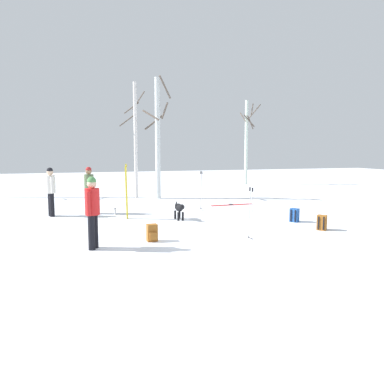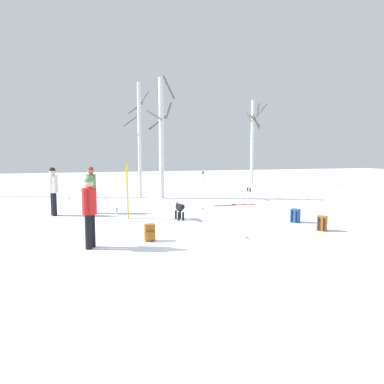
{
  "view_description": "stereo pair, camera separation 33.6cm",
  "coord_description": "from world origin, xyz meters",
  "px_view_note": "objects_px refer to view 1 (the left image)",
  "views": [
    {
      "loc": [
        -3.6,
        -9.51,
        2.35
      ],
      "look_at": [
        -0.22,
        1.85,
        1.0
      ],
      "focal_mm": 35.31,
      "sensor_mm": 36.0,
      "label": 1
    },
    {
      "loc": [
        -3.27,
        -9.6,
        2.35
      ],
      "look_at": [
        -0.22,
        1.85,
        1.0
      ],
      "focal_mm": 35.31,
      "sensor_mm": 36.0,
      "label": 2
    }
  ],
  "objects_px": {
    "ski_pair_lying_0": "(232,205)",
    "backpack_1": "(322,223)",
    "backpack_0": "(152,233)",
    "birch_tree_1": "(135,139)",
    "person_1": "(92,208)",
    "birch_tree_2": "(158,136)",
    "person_2": "(51,189)",
    "ski_pair_planted_0": "(126,192)",
    "ski_poles_0": "(201,190)",
    "birch_tree_3": "(247,140)",
    "backpack_2": "(295,215)",
    "person_0": "(89,187)",
    "dog": "(179,208)",
    "ski_poles_1": "(251,212)",
    "water_bottle_0": "(115,212)"
  },
  "relations": [
    {
      "from": "ski_pair_lying_0",
      "to": "backpack_0",
      "type": "bearing_deg",
      "value": -129.87
    },
    {
      "from": "person_0",
      "to": "backpack_1",
      "type": "xyz_separation_m",
      "value": [
        6.42,
        -4.84,
        -0.77
      ]
    },
    {
      "from": "person_0",
      "to": "ski_pair_lying_0",
      "type": "height_order",
      "value": "person_0"
    },
    {
      "from": "water_bottle_0",
      "to": "birch_tree_1",
      "type": "height_order",
      "value": "birch_tree_1"
    },
    {
      "from": "ski_poles_1",
      "to": "backpack_0",
      "type": "relative_size",
      "value": 3.13
    },
    {
      "from": "ski_pair_lying_0",
      "to": "birch_tree_1",
      "type": "xyz_separation_m",
      "value": [
        -3.53,
        3.51,
        2.83
      ]
    },
    {
      "from": "ski_poles_1",
      "to": "ski_pair_lying_0",
      "type": "bearing_deg",
      "value": 71.8
    },
    {
      "from": "person_1",
      "to": "dog",
      "type": "relative_size",
      "value": 1.91
    },
    {
      "from": "backpack_0",
      "to": "water_bottle_0",
      "type": "bearing_deg",
      "value": 97.57
    },
    {
      "from": "person_1",
      "to": "birch_tree_2",
      "type": "distance_m",
      "value": 9.44
    },
    {
      "from": "ski_pair_planted_0",
      "to": "backpack_1",
      "type": "distance_m",
      "value": 6.28
    },
    {
      "from": "backpack_0",
      "to": "birch_tree_3",
      "type": "bearing_deg",
      "value": 57.02
    },
    {
      "from": "ski_pair_planted_0",
      "to": "backpack_1",
      "type": "bearing_deg",
      "value": -32.91
    },
    {
      "from": "ski_poles_0",
      "to": "backpack_2",
      "type": "distance_m",
      "value": 3.8
    },
    {
      "from": "ski_pair_lying_0",
      "to": "person_1",
      "type": "bearing_deg",
      "value": -136.31
    },
    {
      "from": "ski_poles_0",
      "to": "birch_tree_1",
      "type": "xyz_separation_m",
      "value": [
        -1.85,
        4.49,
        2.03
      ]
    },
    {
      "from": "birch_tree_1",
      "to": "ski_pair_lying_0",
      "type": "bearing_deg",
      "value": -44.86
    },
    {
      "from": "water_bottle_0",
      "to": "birch_tree_3",
      "type": "xyz_separation_m",
      "value": [
        9.54,
        9.65,
        2.84
      ]
    },
    {
      "from": "person_2",
      "to": "birch_tree_1",
      "type": "height_order",
      "value": "birch_tree_1"
    },
    {
      "from": "person_1",
      "to": "birch_tree_2",
      "type": "height_order",
      "value": "birch_tree_2"
    },
    {
      "from": "person_1",
      "to": "ski_pair_lying_0",
      "type": "bearing_deg",
      "value": 43.69
    },
    {
      "from": "person_1",
      "to": "birch_tree_3",
      "type": "xyz_separation_m",
      "value": [
        10.45,
        14.19,
        1.98
      ]
    },
    {
      "from": "water_bottle_0",
      "to": "ski_poles_0",
      "type": "bearing_deg",
      "value": 1.4
    },
    {
      "from": "ski_pair_lying_0",
      "to": "ski_poles_0",
      "type": "relative_size",
      "value": 1.24
    },
    {
      "from": "backpack_0",
      "to": "birch_tree_1",
      "type": "height_order",
      "value": "birch_tree_1"
    },
    {
      "from": "person_2",
      "to": "water_bottle_0",
      "type": "bearing_deg",
      "value": -10.3
    },
    {
      "from": "person_0",
      "to": "dog",
      "type": "height_order",
      "value": "person_0"
    },
    {
      "from": "backpack_1",
      "to": "backpack_0",
      "type": "bearing_deg",
      "value": 179.01
    },
    {
      "from": "person_0",
      "to": "backpack_1",
      "type": "bearing_deg",
      "value": -37.01
    },
    {
      "from": "person_2",
      "to": "birch_tree_2",
      "type": "bearing_deg",
      "value": 38.82
    },
    {
      "from": "water_bottle_0",
      "to": "birch_tree_1",
      "type": "relative_size",
      "value": 0.05
    },
    {
      "from": "backpack_2",
      "to": "person_0",
      "type": "bearing_deg",
      "value": 150.96
    },
    {
      "from": "ski_poles_1",
      "to": "ski_poles_0",
      "type": "bearing_deg",
      "value": 86.94
    },
    {
      "from": "person_2",
      "to": "ski_pair_planted_0",
      "type": "distance_m",
      "value": 2.8
    },
    {
      "from": "backpack_0",
      "to": "birch_tree_1",
      "type": "xyz_separation_m",
      "value": [
        0.86,
        8.77,
        2.63
      ]
    },
    {
      "from": "backpack_2",
      "to": "water_bottle_0",
      "type": "bearing_deg",
      "value": 151.54
    },
    {
      "from": "person_1",
      "to": "backpack_0",
      "type": "distance_m",
      "value": 1.69
    },
    {
      "from": "backpack_0",
      "to": "birch_tree_3",
      "type": "relative_size",
      "value": 0.08
    },
    {
      "from": "ski_poles_0",
      "to": "birch_tree_3",
      "type": "xyz_separation_m",
      "value": [
        6.27,
        9.57,
        2.15
      ]
    },
    {
      "from": "backpack_1",
      "to": "birch_tree_2",
      "type": "height_order",
      "value": "birch_tree_2"
    },
    {
      "from": "dog",
      "to": "birch_tree_1",
      "type": "relative_size",
      "value": 0.16
    },
    {
      "from": "person_2",
      "to": "ski_poles_1",
      "type": "relative_size",
      "value": 1.24
    },
    {
      "from": "ski_pair_lying_0",
      "to": "backpack_1",
      "type": "height_order",
      "value": "backpack_1"
    },
    {
      "from": "backpack_0",
      "to": "birch_tree_2",
      "type": "relative_size",
      "value": 0.08
    },
    {
      "from": "person_1",
      "to": "person_2",
      "type": "height_order",
      "value": "same"
    },
    {
      "from": "ski_poles_1",
      "to": "backpack_2",
      "type": "relative_size",
      "value": 3.13
    },
    {
      "from": "person_1",
      "to": "backpack_2",
      "type": "bearing_deg",
      "value": 13.9
    },
    {
      "from": "birch_tree_1",
      "to": "ski_poles_1",
      "type": "bearing_deg",
      "value": -80.43
    },
    {
      "from": "birch_tree_1",
      "to": "birch_tree_2",
      "type": "xyz_separation_m",
      "value": [
        0.99,
        -0.5,
        0.11
      ]
    },
    {
      "from": "ski_pair_planted_0",
      "to": "ski_poles_0",
      "type": "distance_m",
      "value": 3.12
    }
  ]
}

